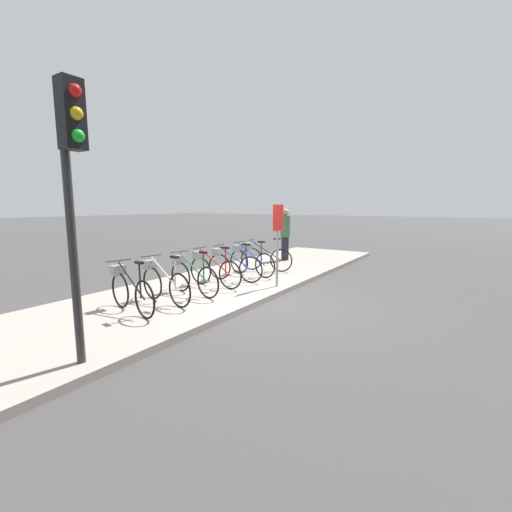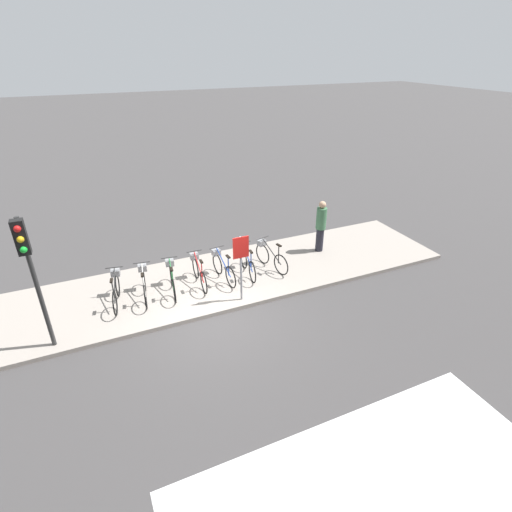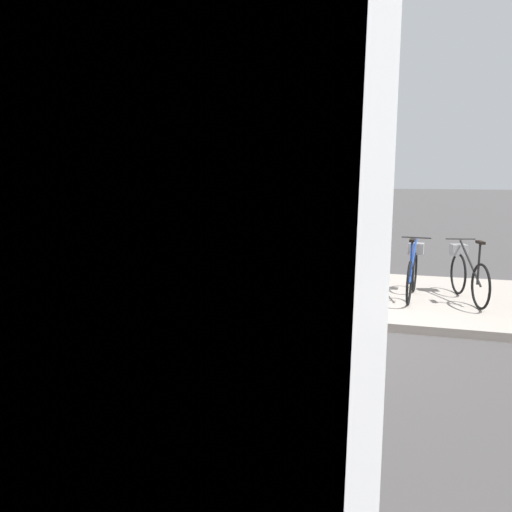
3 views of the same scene
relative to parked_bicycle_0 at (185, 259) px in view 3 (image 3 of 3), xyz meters
The scene contains 11 objects.
ground_plane 2.82m from the parked_bicycle_0, 34.12° to the right, with size 120.00×120.00×0.00m, color #423F3F.
sidewalk 2.35m from the parked_bicycle_0, ahead, with size 16.07×3.34×0.12m.
parked_bicycle_0 is the anchor object (origin of this frame).
parked_bicycle_1 0.75m from the parked_bicycle_0, ahead, with size 0.46×1.57×0.97m.
parked_bicycle_2 1.53m from the parked_bicycle_0, ahead, with size 0.46×1.58×0.97m.
parked_bicycle_3 2.34m from the parked_bicycle_0, ahead, with size 0.46×1.59×0.97m.
parked_bicycle_4 3.07m from the parked_bicycle_0, ahead, with size 0.46×1.58×0.97m.
parked_bicycle_5 3.88m from the parked_bicycle_0, ahead, with size 0.46×1.58×0.97m.
parked_bicycle_6 4.67m from the parked_bicycle_0, ahead, with size 0.53×1.55×0.97m.
traffic_light 2.83m from the parked_bicycle_0, 140.71° to the right, with size 0.24×0.40×3.26m.
sign_post 3.52m from the parked_bicycle_0, 21.74° to the right, with size 0.44×0.07×1.93m.
Camera 3 is at (1.34, -6.50, 2.07)m, focal length 35.00 mm.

